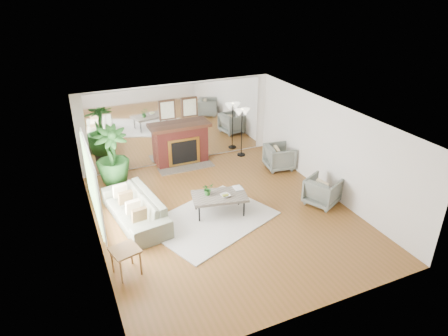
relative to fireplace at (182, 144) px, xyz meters
name	(u,v)px	position (x,y,z in m)	size (l,w,h in m)	color
ground	(225,215)	(0.00, -3.26, -0.66)	(7.00, 7.00, 0.00)	brown
wall_left	(93,195)	(-2.99, -3.26, 0.59)	(0.02, 7.00, 2.50)	silver
wall_right	(329,149)	(2.99, -3.26, 0.59)	(0.02, 7.00, 2.50)	silver
wall_back	(179,124)	(0.00, 0.23, 0.59)	(6.00, 0.02, 2.50)	silver
mirror_panel	(179,124)	(0.00, 0.21, 0.59)	(5.40, 0.04, 2.40)	silver
window_panel	(92,182)	(-2.96, -2.86, 0.69)	(0.04, 2.40, 1.50)	#B2E09E
fireplace	(182,144)	(0.00, 0.00, 0.00)	(1.85, 0.83, 2.05)	maroon
area_rug	(212,220)	(-0.40, -3.35, -0.64)	(2.85, 2.03, 0.03)	silver
coffee_table	(220,197)	(-0.10, -3.16, -0.18)	(1.45, 1.03, 0.53)	#675F51
sofa	(135,208)	(-2.07, -2.62, -0.31)	(2.36, 0.92, 0.69)	gray
armchair_back	(280,157)	(2.60, -1.50, -0.29)	(0.80, 0.82, 0.75)	slate
armchair_front	(322,191)	(2.52, -3.77, -0.30)	(0.77, 0.79, 0.72)	slate
side_table	(125,253)	(-2.65, -4.44, -0.17)	(0.62, 0.62, 0.59)	olive
potted_ficus	(112,158)	(-2.23, -0.89, 0.32)	(0.92, 0.92, 1.83)	black
floor_lamp	(242,116)	(1.97, -0.16, 0.69)	(0.51, 0.28, 1.58)	black
tabletop_plant	(208,189)	(-0.35, -3.01, 0.02)	(0.27, 0.23, 0.30)	#2C6425
fruit_bowl	(225,196)	(0.00, -3.28, -0.10)	(0.23, 0.23, 0.06)	olive
book	(234,189)	(0.35, -3.03, -0.12)	(0.21, 0.29, 0.02)	olive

